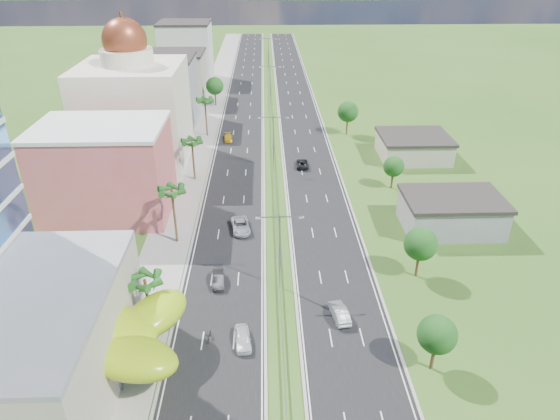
{
  "coord_description": "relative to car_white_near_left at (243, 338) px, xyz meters",
  "views": [
    {
      "loc": [
        -1.7,
        -44.13,
        40.95
      ],
      "look_at": [
        0.31,
        18.88,
        7.0
      ],
      "focal_mm": 32.0,
      "sensor_mm": 36.0,
      "label": 1
    }
  ],
  "objects": [
    {
      "name": "palm_tree_e",
      "position": [
        -10.89,
        70.6,
        7.51
      ],
      "size": [
        3.6,
        3.6,
        9.4
      ],
      "color": "#47301C",
      "rests_on": "ground"
    },
    {
      "name": "motorcycle",
      "position": [
        -3.92,
        0.84,
        -0.12
      ],
      "size": [
        0.72,
        2.04,
        1.28
      ],
      "primitive_type": "imported",
      "rotation": [
        0.0,
        0.0,
        -0.06
      ],
      "color": "black",
      "rests_on": "road_left"
    },
    {
      "name": "ground",
      "position": [
        4.61,
        0.6,
        -0.8
      ],
      "size": [
        500.0,
        500.0,
        0.0
      ],
      "primitive_type": "plane",
      "color": "#2D5119",
      "rests_on": "ground"
    },
    {
      "name": "leafy_tree_rd",
      "position": [
        22.61,
        70.6,
        4.78
      ],
      "size": [
        4.9,
        4.9,
        8.05
      ],
      "color": "#47301C",
      "rests_on": "ground"
    },
    {
      "name": "car_dark_far_right",
      "position": [
        10.51,
        51.21,
        -0.06
      ],
      "size": [
        2.51,
        5.1,
        1.39
      ],
      "primitive_type": "imported",
      "rotation": [
        0.0,
        0.0,
        3.1
      ],
      "color": "black",
      "rests_on": "road_right"
    },
    {
      "name": "median_guardrail",
      "position": [
        4.61,
        72.59,
        -0.18
      ],
      "size": [
        0.1,
        216.06,
        0.76
      ],
      "color": "gray",
      "rests_on": "ground"
    },
    {
      "name": "sidewalk_left",
      "position": [
        -12.39,
        90.6,
        -0.74
      ],
      "size": [
        7.0,
        260.0,
        0.12
      ],
      "primitive_type": "cube",
      "color": "gray",
      "rests_on": "ground"
    },
    {
      "name": "pink_shophouse",
      "position": [
        -23.39,
        32.6,
        6.7
      ],
      "size": [
        20.0,
        15.0,
        15.0
      ],
      "primitive_type": "cube",
      "color": "#C65251",
      "rests_on": "ground"
    },
    {
      "name": "leafy_tree_rc",
      "position": [
        26.61,
        40.6,
        3.57
      ],
      "size": [
        3.85,
        3.85,
        6.33
      ],
      "color": "#47301C",
      "rests_on": "ground"
    },
    {
      "name": "car_silver_mid_left",
      "position": [
        -1.2,
        25.74,
        0.05
      ],
      "size": [
        3.55,
        6.18,
        1.62
      ],
      "primitive_type": "imported",
      "rotation": [
        0.0,
        0.0,
        0.15
      ],
      "color": "#989A9F",
      "rests_on": "road_left"
    },
    {
      "name": "road_right",
      "position": [
        12.11,
        90.6,
        -0.78
      ],
      "size": [
        11.0,
        260.0,
        0.04
      ],
      "primitive_type": "cube",
      "color": "black",
      "rests_on": "ground"
    },
    {
      "name": "leafy_tree_ra",
      "position": [
        20.61,
        -4.4,
        3.98
      ],
      "size": [
        4.2,
        4.2,
        6.9
      ],
      "color": "#47301C",
      "rests_on": "ground"
    },
    {
      "name": "streetlight_median_c",
      "position": [
        4.61,
        50.6,
        5.95
      ],
      "size": [
        6.04,
        0.25,
        11.0
      ],
      "color": "gray",
      "rests_on": "ground"
    },
    {
      "name": "leafy_tree_rb",
      "position": [
        23.61,
        12.6,
        4.38
      ],
      "size": [
        4.55,
        4.55,
        7.47
      ],
      "color": "#47301C",
      "rests_on": "ground"
    },
    {
      "name": "midrise_beige",
      "position": [
        -22.39,
        102.6,
        5.7
      ],
      "size": [
        16.0,
        15.0,
        13.0
      ],
      "primitive_type": "cube",
      "color": "#B5A795",
      "rests_on": "ground"
    },
    {
      "name": "streetlight_median_e",
      "position": [
        4.61,
        140.6,
        5.95
      ],
      "size": [
        6.04,
        0.25,
        11.0
      ],
      "color": "gray",
      "rests_on": "ground"
    },
    {
      "name": "streetlight_median_b",
      "position": [
        4.61,
        10.6,
        5.95
      ],
      "size": [
        6.04,
        0.25,
        11.0
      ],
      "color": "gray",
      "rests_on": "ground"
    },
    {
      "name": "car_silver_right",
      "position": [
        11.75,
        4.13,
        0.03
      ],
      "size": [
        2.43,
        4.99,
        1.58
      ],
      "primitive_type": "imported",
      "rotation": [
        0.0,
        0.0,
        3.31
      ],
      "color": "#989C9F",
      "rests_on": "road_right"
    },
    {
      "name": "car_dark_left",
      "position": [
        -3.7,
        11.55,
        -0.05
      ],
      "size": [
        1.86,
        4.43,
        1.42
      ],
      "primitive_type": "imported",
      "rotation": [
        0.0,
        0.0,
        0.08
      ],
      "color": "black",
      "rests_on": "road_left"
    },
    {
      "name": "shed_far",
      "position": [
        34.61,
        55.6,
        1.4
      ],
      "size": [
        14.0,
        12.0,
        4.4
      ],
      "primitive_type": "cube",
      "color": "#B5A795",
      "rests_on": "ground"
    },
    {
      "name": "shed_near",
      "position": [
        32.61,
        25.6,
        1.7
      ],
      "size": [
        15.0,
        10.0,
        5.0
      ],
      "primitive_type": "cube",
      "color": "gray",
      "rests_on": "ground"
    },
    {
      "name": "palm_tree_d",
      "position": [
        -10.89,
        45.6,
        6.74
      ],
      "size": [
        3.6,
        3.6,
        8.6
      ],
      "color": "#47301C",
      "rests_on": "ground"
    },
    {
      "name": "car_white_near_left",
      "position": [
        0.0,
        0.0,
        0.0
      ],
      "size": [
        2.32,
        4.65,
        1.52
      ],
      "primitive_type": "imported",
      "rotation": [
        0.0,
        0.0,
        0.12
      ],
      "color": "silver",
      "rests_on": "road_left"
    },
    {
      "name": "lime_canopy",
      "position": [
        -15.39,
        -3.4,
        4.19
      ],
      "size": [
        18.0,
        15.0,
        7.4
      ],
      "color": "#97B912",
      "rests_on": "ground"
    },
    {
      "name": "palm_tree_b",
      "position": [
        -10.89,
        2.6,
        6.26
      ],
      "size": [
        3.6,
        3.6,
        8.1
      ],
      "color": "#47301C",
      "rests_on": "ground"
    },
    {
      "name": "palm_tree_c",
      "position": [
        -10.89,
        22.6,
        7.7
      ],
      "size": [
        3.6,
        3.6,
        9.6
      ],
      "color": "#47301C",
      "rests_on": "ground"
    },
    {
      "name": "road_left",
      "position": [
        -2.89,
        90.6,
        -0.78
      ],
      "size": [
        11.0,
        260.0,
        0.04
      ],
      "primitive_type": "cube",
      "color": "black",
      "rests_on": "ground"
    },
    {
      "name": "car_yellow_far_left",
      "position": [
        -5.66,
        67.27,
        -0.13
      ],
      "size": [
        2.15,
        4.48,
        1.26
      ],
      "primitive_type": "imported",
      "rotation": [
        0.0,
        0.0,
        0.09
      ],
      "color": "gold",
      "rests_on": "road_left"
    },
    {
      "name": "domed_building",
      "position": [
        -23.39,
        55.6,
        10.55
      ],
      "size": [
        20.0,
        20.0,
        28.7
      ],
      "color": "beige",
      "rests_on": "ground"
    },
    {
      "name": "midrise_grey",
      "position": [
        -22.39,
        80.6,
        7.2
      ],
      "size": [
        16.0,
        15.0,
        16.0
      ],
      "primitive_type": "cube",
      "color": "gray",
      "rests_on": "ground"
    },
    {
      "name": "leafy_tree_lfar",
      "position": [
        -10.89,
        95.6,
        4.78
      ],
      "size": [
        4.9,
        4.9,
        8.05
      ],
      "color": "#47301C",
      "rests_on": "ground"
    },
    {
      "name": "midrise_white",
      "position": [
        -22.39,
        125.6,
        8.2
      ],
      "size": [
        16.0,
        15.0,
        18.0
      ],
      "primitive_type": "cube",
      "color": "silver",
      "rests_on": "ground"
    },
    {
      "name": "streetlight_median_d",
      "position": [
        4.61,
        95.6,
        5.95
      ],
      "size": [
        6.04,
        0.25,
        11.0
      ],
      "color": "gray",
      "rests_on": "ground"
    }
  ]
}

